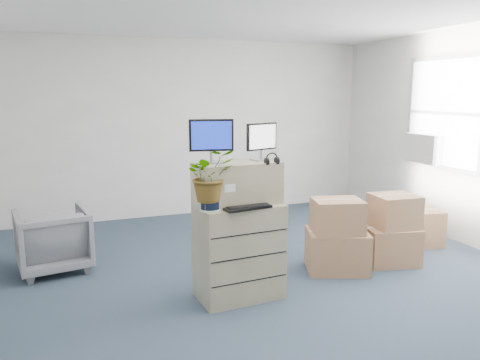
% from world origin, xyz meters
% --- Properties ---
extents(ground, '(7.00, 7.00, 0.00)m').
position_xyz_m(ground, '(0.00, 0.00, 0.00)').
color(ground, '#222E3D').
rests_on(ground, ground).
extents(wall_back, '(6.00, 0.02, 2.80)m').
position_xyz_m(wall_back, '(0.00, 3.51, 1.40)').
color(wall_back, beige).
rests_on(wall_back, ground).
extents(ac_unit, '(0.24, 0.60, 0.40)m').
position_xyz_m(ac_unit, '(2.87, 1.40, 1.20)').
color(ac_unit, silver).
rests_on(ac_unit, wall_right).
extents(filing_cabinet_lower, '(0.83, 0.55, 0.93)m').
position_xyz_m(filing_cabinet_lower, '(-0.35, 0.20, 0.46)').
color(filing_cabinet_lower, gray).
rests_on(filing_cabinet_lower, ground).
extents(filing_cabinet_upper, '(0.82, 0.46, 0.40)m').
position_xyz_m(filing_cabinet_upper, '(-0.36, 0.24, 1.13)').
color(filing_cabinet_upper, gray).
rests_on(filing_cabinet_upper, filing_cabinet_lower).
extents(monitor_left, '(0.41, 0.19, 0.41)m').
position_xyz_m(monitor_left, '(-0.60, 0.26, 1.56)').
color(monitor_left, '#99999E').
rests_on(monitor_left, filing_cabinet_upper).
extents(monitor_right, '(0.35, 0.19, 0.36)m').
position_xyz_m(monitor_right, '(-0.09, 0.28, 1.53)').
color(monitor_right, '#99999E').
rests_on(monitor_right, filing_cabinet_upper).
extents(headphones, '(0.13, 0.02, 0.13)m').
position_xyz_m(headphones, '(-0.07, 0.08, 1.36)').
color(headphones, black).
rests_on(headphones, filing_cabinet_upper).
extents(keyboard, '(0.47, 0.26, 0.02)m').
position_xyz_m(keyboard, '(-0.34, 0.02, 0.94)').
color(keyboard, black).
rests_on(keyboard, filing_cabinet_lower).
extents(mouse, '(0.09, 0.08, 0.03)m').
position_xyz_m(mouse, '(0.01, 0.10, 0.94)').
color(mouse, silver).
rests_on(mouse, filing_cabinet_lower).
extents(water_bottle, '(0.07, 0.07, 0.25)m').
position_xyz_m(water_bottle, '(-0.29, 0.27, 1.05)').
color(water_bottle, gray).
rests_on(water_bottle, filing_cabinet_lower).
extents(phone_dock, '(0.05, 0.04, 0.11)m').
position_xyz_m(phone_dock, '(-0.35, 0.21, 0.97)').
color(phone_dock, silver).
rests_on(phone_dock, filing_cabinet_lower).
extents(external_drive, '(0.22, 0.18, 0.06)m').
position_xyz_m(external_drive, '(0.02, 0.32, 0.96)').
color(external_drive, black).
rests_on(external_drive, filing_cabinet_lower).
extents(tissue_box, '(0.19, 0.11, 0.07)m').
position_xyz_m(tissue_box, '(-0.05, 0.32, 1.02)').
color(tissue_box, '#427EE1').
rests_on(tissue_box, external_drive).
extents(potted_plant, '(0.47, 0.52, 0.45)m').
position_xyz_m(potted_plant, '(-0.67, 0.07, 1.19)').
color(potted_plant, '#AECCA4').
rests_on(potted_plant, filing_cabinet_lower).
extents(office_chair, '(0.85, 0.81, 0.77)m').
position_xyz_m(office_chair, '(-2.07, 1.58, 0.38)').
color(office_chair, slate).
rests_on(office_chair, ground).
extents(cardboard_boxes, '(2.18, 1.04, 0.82)m').
position_xyz_m(cardboard_boxes, '(1.53, 0.59, 0.32)').
color(cardboard_boxes, '#936547').
rests_on(cardboard_boxes, ground).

